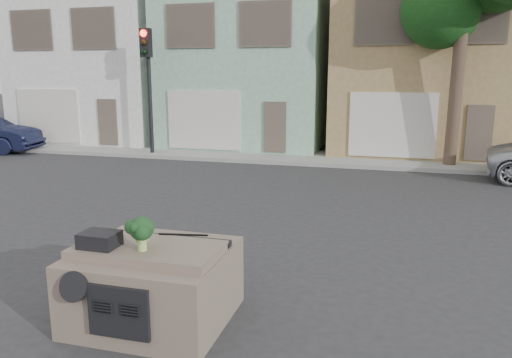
% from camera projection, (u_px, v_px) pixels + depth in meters
% --- Properties ---
extents(ground_plane, '(120.00, 120.00, 0.00)m').
position_uv_depth(ground_plane, '(226.00, 248.00, 9.76)').
color(ground_plane, '#303033').
rests_on(ground_plane, ground).
extents(sidewalk, '(40.00, 3.00, 0.15)m').
position_uv_depth(sidewalk, '(313.00, 158.00, 19.64)').
color(sidewalk, gray).
rests_on(sidewalk, ground).
extents(townhouse_white, '(7.20, 8.20, 7.55)m').
position_uv_depth(townhouse_white, '(114.00, 65.00, 25.53)').
color(townhouse_white, white).
rests_on(townhouse_white, ground).
extents(townhouse_mint, '(7.20, 8.20, 7.55)m').
position_uv_depth(townhouse_mint, '(255.00, 64.00, 23.56)').
color(townhouse_mint, '#91BDA1').
rests_on(townhouse_mint, ground).
extents(townhouse_tan, '(7.20, 8.20, 7.55)m').
position_uv_depth(townhouse_tan, '(421.00, 63.00, 21.58)').
color(townhouse_tan, '#9E8152').
rests_on(townhouse_tan, ground).
extents(traffic_signal, '(0.40, 0.40, 5.10)m').
position_uv_depth(traffic_signal, '(149.00, 93.00, 19.89)').
color(traffic_signal, black).
rests_on(traffic_signal, ground).
extents(tree_near, '(4.40, 4.00, 8.50)m').
position_uv_depth(tree_near, '(460.00, 46.00, 16.79)').
color(tree_near, '#154115').
rests_on(tree_near, ground).
extents(car_dashboard, '(2.00, 1.80, 1.12)m').
position_uv_depth(car_dashboard, '(154.00, 281.00, 6.82)').
color(car_dashboard, '#726153').
rests_on(car_dashboard, ground).
extents(instrument_hump, '(0.48, 0.38, 0.20)m').
position_uv_depth(instrument_hump, '(100.00, 240.00, 6.51)').
color(instrument_hump, black).
rests_on(instrument_hump, car_dashboard).
extents(wiper_arm, '(0.69, 0.15, 0.02)m').
position_uv_depth(wiper_arm, '(183.00, 235.00, 6.99)').
color(wiper_arm, black).
rests_on(wiper_arm, car_dashboard).
extents(broccoli, '(0.43, 0.43, 0.46)m').
position_uv_depth(broccoli, '(142.00, 233.00, 6.35)').
color(broccoli, black).
rests_on(broccoli, car_dashboard).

